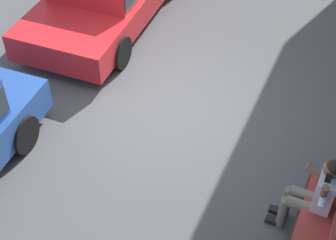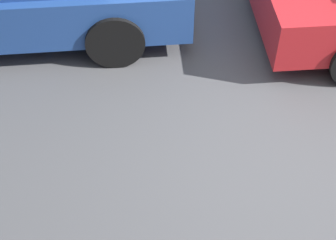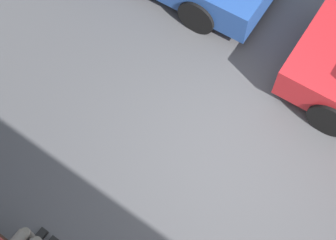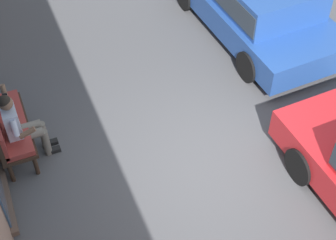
% 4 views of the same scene
% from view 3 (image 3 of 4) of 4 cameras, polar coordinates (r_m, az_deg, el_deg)
% --- Properties ---
extents(ground_plane, '(60.00, 60.00, 0.00)m').
position_cam_3_polar(ground_plane, '(7.01, 7.50, -4.95)').
color(ground_plane, '#4C4C4F').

